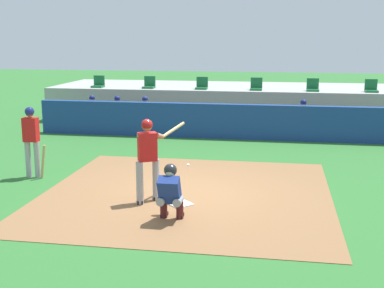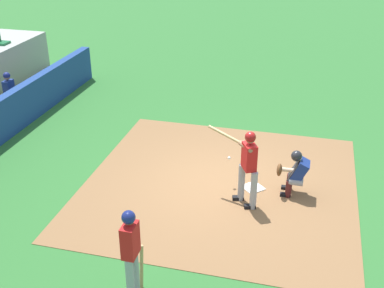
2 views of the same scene
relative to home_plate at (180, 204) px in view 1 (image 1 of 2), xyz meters
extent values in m
plane|color=#2D6B2D|center=(0.00, 0.80, -0.02)|extent=(80.00, 80.00, 0.00)
cube|color=olive|center=(0.00, 0.80, -0.02)|extent=(6.40, 6.40, 0.01)
cube|color=white|center=(0.00, 0.00, 0.00)|extent=(0.62, 0.62, 0.02)
cylinder|color=#99999E|center=(-0.84, -0.11, 0.44)|extent=(0.15, 0.15, 0.92)
cylinder|color=#99999E|center=(-0.56, 0.20, 0.44)|extent=(0.15, 0.15, 0.92)
cube|color=red|center=(-0.70, 0.05, 1.20)|extent=(0.45, 0.39, 0.60)
sphere|color=#996B4C|center=(-0.70, 0.05, 1.63)|extent=(0.21, 0.21, 0.21)
sphere|color=maroon|center=(-0.70, 0.05, 1.66)|extent=(0.24, 0.24, 0.24)
cylinder|color=#996B4C|center=(-0.66, 0.15, 1.41)|extent=(0.53, 0.39, 0.18)
cylinder|color=#996B4C|center=(-0.47, 0.20, 1.41)|extent=(0.18, 0.27, 0.17)
cylinder|color=tan|center=(-0.28, 0.68, 1.45)|extent=(0.37, 0.81, 0.24)
cube|color=black|center=(-0.85, -0.05, 0.02)|extent=(0.18, 0.28, 0.09)
cube|color=black|center=(-0.58, 0.26, 0.02)|extent=(0.18, 0.28, 0.09)
cylinder|color=gray|center=(-0.16, -0.98, 0.40)|extent=(0.16, 0.32, 0.16)
cylinder|color=#4C1919|center=(-0.16, -0.83, 0.19)|extent=(0.14, 0.14, 0.42)
cube|color=black|center=(-0.16, -0.77, 0.02)|extent=(0.11, 0.24, 0.08)
cylinder|color=gray|center=(0.16, -0.98, 0.40)|extent=(0.16, 0.32, 0.16)
cylinder|color=#4C1919|center=(0.16, -0.83, 0.19)|extent=(0.14, 0.14, 0.42)
cube|color=black|center=(0.16, -0.77, 0.02)|extent=(0.11, 0.24, 0.08)
cube|color=navy|center=(0.00, -1.03, 0.62)|extent=(0.40, 0.44, 0.57)
cube|color=#2D2D33|center=(0.00, -0.91, 0.62)|extent=(0.38, 0.25, 0.45)
sphere|color=beige|center=(0.00, -0.95, 0.96)|extent=(0.21, 0.21, 0.21)
sphere|color=#232328|center=(0.00, -0.93, 0.98)|extent=(0.25, 0.25, 0.25)
cylinder|color=beige|center=(-0.04, -0.81, 0.62)|extent=(0.10, 0.45, 0.10)
ellipsoid|color=brown|center=(-0.08, -0.58, 0.62)|extent=(0.28, 0.12, 0.30)
sphere|color=white|center=(0.06, 0.61, 0.69)|extent=(0.07, 0.07, 0.07)
cylinder|color=#99999E|center=(-4.17, 1.50, 0.44)|extent=(0.14, 0.14, 0.92)
cylinder|color=#99999E|center=(-3.93, 1.50, 0.44)|extent=(0.14, 0.14, 0.92)
cube|color=red|center=(-4.05, 1.50, 1.20)|extent=(0.36, 0.22, 0.60)
sphere|color=brown|center=(-4.05, 1.50, 1.62)|extent=(0.20, 0.20, 0.20)
sphere|color=navy|center=(-4.05, 1.50, 1.65)|extent=(0.23, 0.23, 0.23)
cylinder|color=tan|center=(-3.75, 1.45, 0.40)|extent=(0.18, 0.06, 0.85)
cube|color=navy|center=(0.00, 7.30, 0.58)|extent=(13.00, 0.30, 1.20)
cube|color=olive|center=(0.00, 8.30, 0.20)|extent=(11.80, 0.44, 0.45)
cylinder|color=#939399|center=(-5.12, 8.05, 0.47)|extent=(0.15, 0.40, 0.15)
cylinder|color=#939399|center=(-5.12, 7.85, 0.20)|extent=(0.13, 0.13, 0.45)
cube|color=maroon|center=(-5.12, 7.80, 0.02)|extent=(0.11, 0.24, 0.08)
cylinder|color=#939399|center=(-4.86, 8.05, 0.47)|extent=(0.15, 0.40, 0.15)
cylinder|color=#939399|center=(-4.86, 7.85, 0.20)|extent=(0.13, 0.13, 0.45)
cube|color=maroon|center=(-4.86, 7.80, 0.02)|extent=(0.11, 0.24, 0.08)
cube|color=navy|center=(-4.99, 8.27, 0.74)|extent=(0.36, 0.22, 0.54)
sphere|color=tan|center=(-4.99, 8.27, 1.13)|extent=(0.20, 0.20, 0.20)
sphere|color=navy|center=(-4.99, 8.27, 1.17)|extent=(0.22, 0.22, 0.22)
cylinder|color=tan|center=(-5.19, 8.13, 0.63)|extent=(0.09, 0.41, 0.22)
cylinder|color=tan|center=(-4.79, 8.13, 0.63)|extent=(0.09, 0.41, 0.22)
cylinder|color=#939399|center=(-4.13, 8.05, 0.47)|extent=(0.15, 0.40, 0.15)
cylinder|color=#939399|center=(-4.13, 7.85, 0.20)|extent=(0.13, 0.13, 0.45)
cube|color=maroon|center=(-4.13, 7.80, 0.02)|extent=(0.11, 0.24, 0.08)
cylinder|color=#939399|center=(-3.87, 8.05, 0.47)|extent=(0.15, 0.40, 0.15)
cylinder|color=#939399|center=(-3.87, 7.85, 0.20)|extent=(0.13, 0.13, 0.45)
cube|color=maroon|center=(-3.87, 7.80, 0.02)|extent=(0.11, 0.24, 0.08)
cube|color=navy|center=(-4.00, 8.27, 0.74)|extent=(0.36, 0.22, 0.54)
sphere|color=#996B4C|center=(-4.00, 8.27, 1.13)|extent=(0.20, 0.20, 0.20)
sphere|color=navy|center=(-4.00, 8.27, 1.17)|extent=(0.22, 0.22, 0.22)
cylinder|color=#996B4C|center=(-4.20, 8.13, 0.63)|extent=(0.09, 0.41, 0.22)
cylinder|color=#996B4C|center=(-3.80, 8.13, 0.63)|extent=(0.09, 0.41, 0.22)
cylinder|color=#939399|center=(-3.06, 8.05, 0.47)|extent=(0.15, 0.40, 0.15)
cylinder|color=#939399|center=(-3.06, 7.85, 0.20)|extent=(0.13, 0.13, 0.45)
cube|color=maroon|center=(-3.06, 7.80, 0.02)|extent=(0.11, 0.24, 0.08)
cylinder|color=#939399|center=(-2.80, 8.05, 0.47)|extent=(0.15, 0.40, 0.15)
cylinder|color=#939399|center=(-2.80, 7.85, 0.20)|extent=(0.13, 0.13, 0.45)
cube|color=maroon|center=(-2.80, 7.80, 0.02)|extent=(0.11, 0.24, 0.08)
cube|color=navy|center=(-2.93, 8.27, 0.74)|extent=(0.36, 0.22, 0.54)
sphere|color=tan|center=(-2.93, 8.27, 1.13)|extent=(0.20, 0.20, 0.20)
sphere|color=navy|center=(-2.93, 8.27, 1.17)|extent=(0.22, 0.22, 0.22)
cylinder|color=tan|center=(-3.13, 8.13, 0.63)|extent=(0.09, 0.41, 0.22)
cylinder|color=tan|center=(-2.73, 8.13, 0.63)|extent=(0.09, 0.41, 0.22)
cylinder|color=#939399|center=(2.71, 8.05, 0.47)|extent=(0.15, 0.40, 0.15)
cylinder|color=#939399|center=(2.71, 7.85, 0.20)|extent=(0.13, 0.13, 0.45)
cube|color=maroon|center=(2.71, 7.80, 0.02)|extent=(0.11, 0.24, 0.08)
cylinder|color=#939399|center=(2.97, 8.05, 0.47)|extent=(0.15, 0.40, 0.15)
cylinder|color=#939399|center=(2.97, 7.85, 0.20)|extent=(0.13, 0.13, 0.45)
cube|color=maroon|center=(2.97, 7.80, 0.02)|extent=(0.11, 0.24, 0.08)
cube|color=navy|center=(2.84, 8.27, 0.74)|extent=(0.36, 0.22, 0.54)
sphere|color=#996B4C|center=(2.84, 8.27, 1.13)|extent=(0.20, 0.20, 0.20)
sphere|color=navy|center=(2.84, 8.27, 1.17)|extent=(0.22, 0.22, 0.22)
cylinder|color=#996B4C|center=(2.64, 8.13, 0.63)|extent=(0.09, 0.41, 0.22)
cylinder|color=#996B4C|center=(3.04, 8.13, 0.63)|extent=(0.09, 0.41, 0.22)
cube|color=#9E9E99|center=(0.00, 11.70, 0.68)|extent=(15.00, 4.40, 1.40)
cube|color=#196033|center=(-5.42, 10.10, 1.42)|extent=(0.46, 0.46, 0.08)
cube|color=#196033|center=(-5.42, 10.30, 1.66)|extent=(0.46, 0.06, 0.40)
cube|color=#196033|center=(-3.25, 10.10, 1.42)|extent=(0.46, 0.46, 0.08)
cube|color=#196033|center=(-3.25, 10.30, 1.66)|extent=(0.46, 0.06, 0.40)
cube|color=#196033|center=(-1.08, 10.10, 1.42)|extent=(0.46, 0.46, 0.08)
cube|color=#196033|center=(-1.08, 10.30, 1.66)|extent=(0.46, 0.06, 0.40)
cube|color=#196033|center=(1.08, 10.10, 1.42)|extent=(0.46, 0.46, 0.08)
cube|color=#196033|center=(1.08, 10.30, 1.66)|extent=(0.46, 0.06, 0.40)
cube|color=#196033|center=(3.25, 10.10, 1.42)|extent=(0.46, 0.46, 0.08)
cube|color=#196033|center=(3.25, 10.30, 1.66)|extent=(0.46, 0.06, 0.40)
cube|color=#196033|center=(5.42, 10.10, 1.42)|extent=(0.46, 0.46, 0.08)
cube|color=#196033|center=(5.42, 10.30, 1.66)|extent=(0.46, 0.06, 0.40)
camera|label=1|loc=(1.98, -10.10, 3.47)|focal=47.93mm
camera|label=2|loc=(-10.00, -1.06, 6.17)|focal=45.82mm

